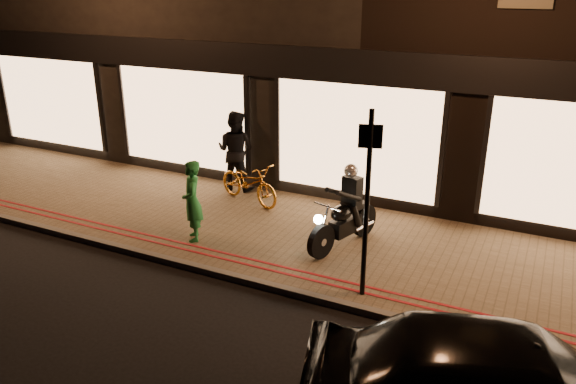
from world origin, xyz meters
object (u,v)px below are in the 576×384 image
Objects in this scene: bicycle_gold at (249,183)px; person_green at (192,201)px; motorcycle at (345,215)px; sign_post at (367,196)px.

person_green is at bearing -161.51° from bicycle_gold.
motorcycle is 1.07× the size of bicycle_gold.
sign_post reaches higher than motorcycle.
person_green is (-2.71, -1.01, 0.17)m from motorcycle.
bicycle_gold is (-3.59, 2.64, -1.21)m from sign_post.
motorcycle is 0.63× the size of sign_post.
sign_post is 3.73m from person_green.
bicycle_gold is at bearing 142.54° from person_green.
bicycle_gold is 2.16m from person_green.
sign_post is (0.88, -1.52, 1.06)m from motorcycle.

